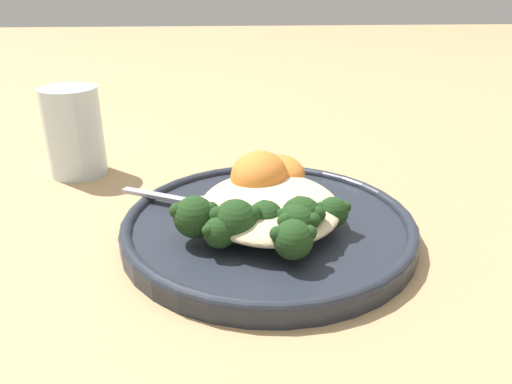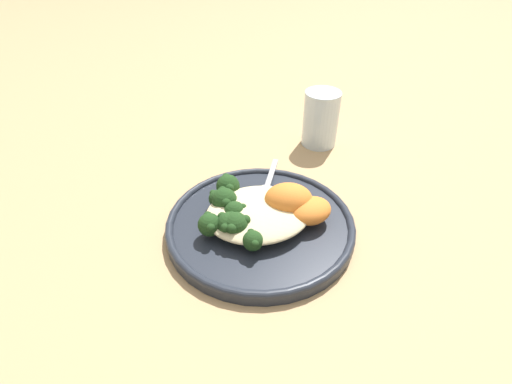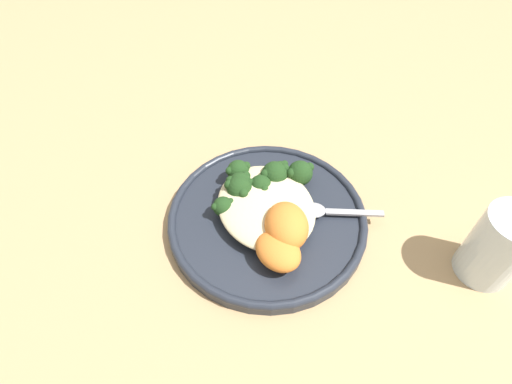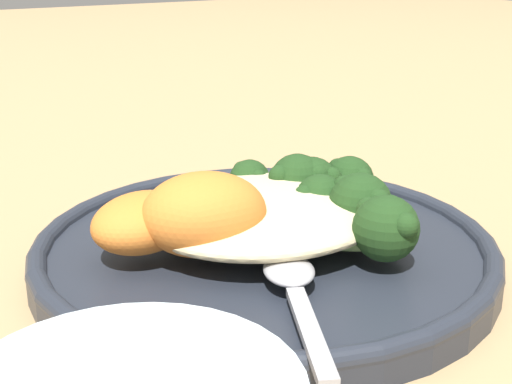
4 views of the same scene
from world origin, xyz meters
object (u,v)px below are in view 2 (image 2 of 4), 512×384
(broccoli_stalk_2, at_px, (229,202))
(sweet_potato_chunk_0, at_px, (289,201))
(broccoli_stalk_4, at_px, (221,223))
(broccoli_stalk_1, at_px, (231,203))
(quinoa_mound, at_px, (258,213))
(sweet_potato_chunk_1, at_px, (311,211))
(broccoli_stalk_7, at_px, (257,235))
(water_glass, at_px, (321,119))
(spoon, at_px, (267,187))
(broccoli_stalk_0, at_px, (236,193))
(broccoli_stalk_5, at_px, (237,223))
(broccoli_stalk_6, at_px, (240,224))
(broccoli_stalk_3, at_px, (241,213))
(plate, at_px, (260,224))

(broccoli_stalk_2, height_order, sweet_potato_chunk_0, sweet_potato_chunk_0)
(broccoli_stalk_4, xyz_separation_m, sweet_potato_chunk_0, (-0.10, -0.01, 0.01))
(broccoli_stalk_1, distance_m, sweet_potato_chunk_0, 0.09)
(quinoa_mound, height_order, broccoli_stalk_4, broccoli_stalk_4)
(broccoli_stalk_4, distance_m, sweet_potato_chunk_1, 0.13)
(broccoli_stalk_4, xyz_separation_m, broccoli_stalk_7, (-0.04, 0.03, -0.00))
(broccoli_stalk_1, height_order, broccoli_stalk_7, same)
(water_glass, bearing_deg, sweet_potato_chunk_1, 65.87)
(broccoli_stalk_7, distance_m, spoon, 0.12)
(broccoli_stalk_0, relative_size, broccoli_stalk_5, 1.22)
(broccoli_stalk_6, relative_size, spoon, 0.73)
(broccoli_stalk_5, bearing_deg, broccoli_stalk_1, -106.16)
(broccoli_stalk_2, distance_m, broccoli_stalk_5, 0.05)
(broccoli_stalk_0, height_order, spoon, broccoli_stalk_0)
(broccoli_stalk_3, relative_size, water_glass, 0.75)
(broccoli_stalk_3, bearing_deg, broccoli_stalk_2, -57.26)
(sweet_potato_chunk_1, bearing_deg, broccoli_stalk_7, 16.57)
(broccoli_stalk_0, distance_m, broccoli_stalk_2, 0.03)
(broccoli_stalk_6, relative_size, broccoli_stalk_7, 0.99)
(broccoli_stalk_2, bearing_deg, quinoa_mound, 172.38)
(broccoli_stalk_0, height_order, broccoli_stalk_2, broccoli_stalk_2)
(broccoli_stalk_6, bearing_deg, broccoli_stalk_0, -118.89)
(quinoa_mound, height_order, broccoli_stalk_7, broccoli_stalk_7)
(broccoli_stalk_5, height_order, spoon, broccoli_stalk_5)
(broccoli_stalk_3, xyz_separation_m, water_glass, (-0.21, -0.22, 0.02))
(broccoli_stalk_4, bearing_deg, spoon, -143.48)
(water_glass, bearing_deg, broccoli_stalk_6, 49.05)
(broccoli_stalk_4, bearing_deg, broccoli_stalk_0, -124.95)
(broccoli_stalk_1, relative_size, sweet_potato_chunk_1, 1.57)
(plate, bearing_deg, broccoli_stalk_0, -64.66)
(plate, distance_m, broccoli_stalk_1, 0.05)
(broccoli_stalk_7, bearing_deg, broccoli_stalk_5, -104.94)
(broccoli_stalk_3, xyz_separation_m, broccoli_stalk_4, (0.03, 0.01, -0.00))
(sweet_potato_chunk_0, bearing_deg, sweet_potato_chunk_1, 143.26)
(plate, distance_m, quinoa_mound, 0.02)
(broccoli_stalk_5, xyz_separation_m, broccoli_stalk_7, (-0.02, 0.03, -0.00))
(broccoli_stalk_1, bearing_deg, broccoli_stalk_3, 142.32)
(sweet_potato_chunk_0, distance_m, sweet_potato_chunk_1, 0.03)
(broccoli_stalk_5, bearing_deg, water_glass, -147.04)
(broccoli_stalk_1, distance_m, broccoli_stalk_5, 0.05)
(broccoli_stalk_1, distance_m, broccoli_stalk_3, 0.03)
(sweet_potato_chunk_0, distance_m, spoon, 0.07)
(broccoli_stalk_7, bearing_deg, broccoli_stalk_3, -129.72)
(broccoli_stalk_5, distance_m, spoon, 0.11)
(water_glass, bearing_deg, plate, 51.40)
(broccoli_stalk_5, distance_m, water_glass, 0.33)
(broccoli_stalk_6, relative_size, sweet_potato_chunk_0, 1.17)
(quinoa_mound, height_order, broccoli_stalk_1, broccoli_stalk_1)
(broccoli_stalk_3, xyz_separation_m, sweet_potato_chunk_0, (-0.07, 0.00, 0.01))
(plate, height_order, broccoli_stalk_5, broccoli_stalk_5)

